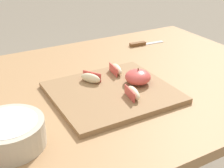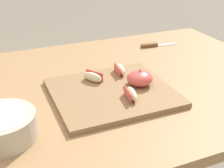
{
  "view_description": "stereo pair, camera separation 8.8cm",
  "coord_description": "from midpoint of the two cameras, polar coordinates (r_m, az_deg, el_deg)",
  "views": [
    {
      "loc": [
        -0.31,
        -0.77,
        1.16
      ],
      "look_at": [
        0.08,
        -0.08,
        0.76
      ],
      "focal_mm": 48.95,
      "sensor_mm": 36.0,
      "label": 1
    },
    {
      "loc": [
        -0.23,
        -0.81,
        1.16
      ],
      "look_at": [
        0.08,
        -0.08,
        0.76
      ],
      "focal_mm": 48.95,
      "sensor_mm": 36.0,
      "label": 2
    }
  ],
  "objects": [
    {
      "name": "dining_table",
      "position": [
        0.99,
        -3.35,
        -5.9
      ],
      "size": [
        1.41,
        0.82,
        0.73
      ],
      "color": "#9E754C",
      "rests_on": "ground_plane"
    },
    {
      "name": "cutting_board",
      "position": [
        0.9,
        2.82,
        -1.66
      ],
      "size": [
        0.34,
        0.31,
        0.02
      ],
      "color": "olive",
      "rests_on": "dining_table"
    },
    {
      "name": "apple_half_skin_up",
      "position": [
        0.92,
        7.93,
        1.02
      ],
      "size": [
        0.08,
        0.08,
        0.05
      ],
      "color": "#D14C47",
      "rests_on": "cutting_board"
    },
    {
      "name": "apple_wedge_right",
      "position": [
        0.85,
        6.63,
        -1.92
      ],
      "size": [
        0.03,
        0.07,
        0.03
      ],
      "color": "beige",
      "rests_on": "cutting_board"
    },
    {
      "name": "apple_wedge_middle",
      "position": [
        0.99,
        4.12,
        2.67
      ],
      "size": [
        0.03,
        0.07,
        0.03
      ],
      "color": "beige",
      "rests_on": "cutting_board"
    },
    {
      "name": "apple_wedge_front",
      "position": [
        0.94,
        -1.0,
        1.35
      ],
      "size": [
        0.06,
        0.07,
        0.03
      ],
      "color": "beige",
      "rests_on": "cutting_board"
    },
    {
      "name": "paring_knife",
      "position": [
        1.3,
        9.48,
        7.13
      ],
      "size": [
        0.16,
        0.03,
        0.01
      ],
      "color": "silver",
      "rests_on": "dining_table"
    },
    {
      "name": "ceramic_fruit_bowl",
      "position": [
        0.73,
        -16.71,
        -7.64
      ],
      "size": [
        0.16,
        0.16,
        0.06
      ],
      "color": "#BCB29E",
      "rests_on": "dining_table"
    }
  ]
}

